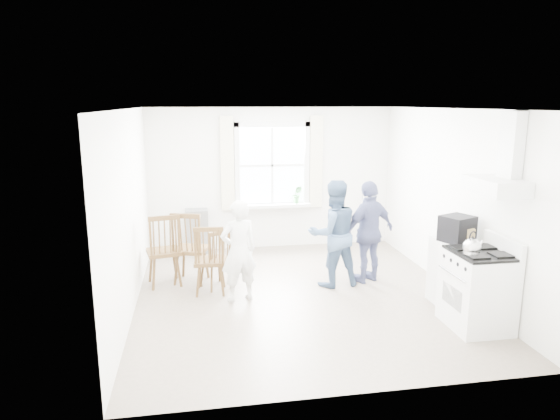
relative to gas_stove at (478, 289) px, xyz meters
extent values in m
cube|color=gray|center=(-1.91, 1.35, -0.49)|extent=(4.62, 5.12, 0.02)
cube|color=white|center=(-1.91, 3.87, 0.82)|extent=(4.62, 0.04, 2.64)
cube|color=white|center=(-1.91, -1.17, 0.82)|extent=(4.62, 0.04, 2.64)
cube|color=white|center=(-4.18, 1.35, 0.82)|extent=(0.04, 5.12, 2.64)
cube|color=white|center=(0.36, 1.35, 0.82)|extent=(0.04, 5.12, 2.64)
cube|color=white|center=(-1.91, 1.35, 2.13)|extent=(4.62, 5.12, 0.02)
cube|color=white|center=(-1.91, 3.83, 1.07)|extent=(1.20, 0.02, 1.40)
cube|color=white|center=(-1.91, 3.80, 1.81)|extent=(1.38, 0.09, 0.09)
cube|color=white|center=(-1.91, 3.80, 0.32)|extent=(1.38, 0.09, 0.09)
cube|color=white|center=(-2.56, 3.80, 1.07)|extent=(0.09, 0.09, 1.58)
cube|color=white|center=(-1.27, 3.80, 1.07)|extent=(0.09, 0.09, 1.58)
cube|color=white|center=(-1.91, 3.73, 0.34)|extent=(1.38, 0.24, 0.06)
cube|color=#FBF3CE|center=(-2.73, 3.79, 1.12)|extent=(0.24, 0.05, 1.70)
cube|color=#FBF3CE|center=(-1.09, 3.79, 1.12)|extent=(0.24, 0.05, 1.70)
cube|color=white|center=(0.11, 0.00, 1.26)|extent=(0.45, 0.76, 0.18)
cube|color=white|center=(0.26, 0.00, 1.73)|extent=(0.14, 0.30, 0.76)
cube|color=gray|center=(-3.31, 3.68, -0.08)|extent=(0.40, 0.30, 0.80)
cube|color=white|center=(-0.01, 0.00, -0.02)|extent=(0.65, 0.76, 0.92)
cube|color=black|center=(-0.01, 0.00, 0.45)|extent=(0.61, 0.72, 0.03)
cube|color=white|center=(0.29, 0.00, 0.54)|extent=(0.06, 0.76, 0.20)
cylinder|color=silver|center=(-0.35, 0.00, 0.22)|extent=(0.02, 0.61, 0.02)
sphere|color=silver|center=(-0.19, -0.10, 0.57)|extent=(0.21, 0.21, 0.21)
cylinder|color=silver|center=(-0.19, -0.10, 0.51)|extent=(0.19, 0.19, 0.04)
torus|color=black|center=(-0.19, -0.10, 0.69)|extent=(0.13, 0.07, 0.13)
cube|color=white|center=(0.07, 0.70, -0.03)|extent=(0.50, 0.55, 0.90)
cube|color=black|center=(0.04, 0.65, 0.51)|extent=(0.48, 0.46, 0.18)
cube|color=black|center=(0.04, 0.65, 0.68)|extent=(0.48, 0.46, 0.16)
cube|color=#9F844D|center=(0.07, 0.60, 0.51)|extent=(0.36, 0.30, 0.20)
cube|color=#4B3218|center=(-3.81, 2.12, 0.02)|extent=(0.55, 0.54, 0.06)
cube|color=#4B3218|center=(-3.77, 1.93, 0.32)|extent=(0.45, 0.16, 0.61)
cylinder|color=#4B3218|center=(-3.81, 2.12, -0.24)|extent=(0.04, 0.04, 0.48)
cube|color=#4B3218|center=(-3.14, 1.68, -0.02)|extent=(0.47, 0.45, 0.05)
cube|color=#4B3218|center=(-3.16, 1.50, 0.26)|extent=(0.42, 0.10, 0.56)
cylinder|color=#4B3218|center=(-3.14, 1.68, -0.26)|extent=(0.04, 0.04, 0.44)
cube|color=#4B3218|center=(-3.06, 1.88, -0.08)|extent=(0.51, 0.50, 0.05)
cube|color=#4B3218|center=(-2.99, 1.74, 0.17)|extent=(0.34, 0.22, 0.49)
cylinder|color=#4B3218|center=(-3.06, 1.88, -0.29)|extent=(0.03, 0.03, 0.39)
imported|color=white|center=(-2.76, 1.32, 0.22)|extent=(0.64, 0.64, 1.41)
imported|color=#465F82|center=(-1.33, 1.67, 0.31)|extent=(0.87, 0.87, 1.59)
imported|color=navy|center=(-0.76, 1.75, 0.29)|extent=(1.19, 1.19, 1.55)
imported|color=#377C38|center=(-1.46, 3.71, 0.53)|extent=(0.22, 0.22, 0.33)
cube|color=#4B3218|center=(-3.41, 2.17, 0.02)|extent=(0.59, 0.57, 0.06)
cube|color=#4B3218|center=(-3.47, 1.98, 0.33)|extent=(0.45, 0.20, 0.61)
cylinder|color=#4B3218|center=(-3.41, 2.17, -0.24)|extent=(0.04, 0.04, 0.49)
camera|label=1|loc=(-3.30, -5.18, 2.20)|focal=32.00mm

